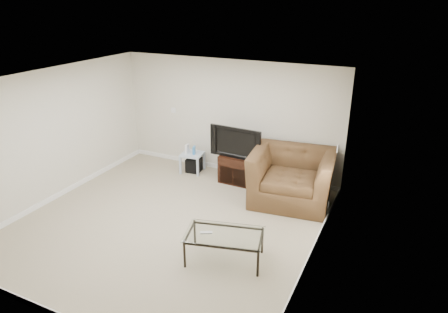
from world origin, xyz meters
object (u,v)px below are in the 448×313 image
at_px(tv_stand, 238,169).
at_px(subwoofer, 194,165).
at_px(recliner, 292,169).
at_px(side_table, 192,162).
at_px(television, 238,141).
at_px(coffee_table, 224,247).

distance_m(tv_stand, subwoofer, 1.12).
height_order(subwoofer, recliner, recliner).
height_order(tv_stand, side_table, tv_stand).
bearing_deg(television, recliner, -10.00).
bearing_deg(coffee_table, tv_stand, 109.41).
bearing_deg(subwoofer, side_table, -138.49).
distance_m(television, subwoofer, 1.35).
height_order(television, subwoofer, television).
xyz_separation_m(tv_stand, recliner, (1.26, -0.34, 0.37)).
relative_size(side_table, subwoofer, 1.50).
height_order(side_table, subwoofer, side_table).
bearing_deg(recliner, tv_stand, 158.18).
bearing_deg(television, subwoofer, 178.72).
bearing_deg(tv_stand, television, -90.00).
bearing_deg(coffee_table, side_table, 127.81).
bearing_deg(recliner, television, 159.46).
bearing_deg(tv_stand, side_table, 179.01).
distance_m(tv_stand, television, 0.62).
relative_size(side_table, recliner, 0.30).
relative_size(television, recliner, 0.69).
relative_size(television, coffee_table, 0.91).
relative_size(tv_stand, recliner, 0.47).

